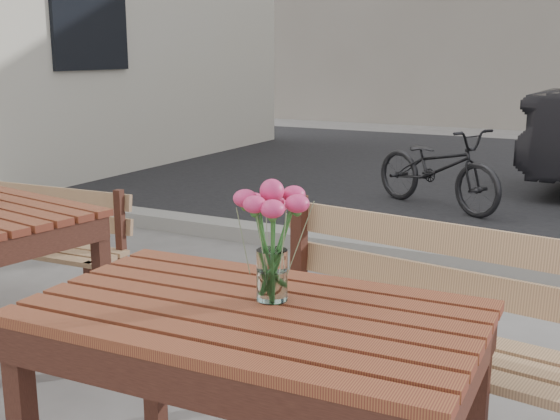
# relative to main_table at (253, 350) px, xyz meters

# --- Properties ---
(street) EXTENTS (30.00, 8.12, 0.12)m
(street) POSITION_rel_main_table_xyz_m (0.16, 5.25, -0.63)
(street) COLOR black
(street) RESTS_ON ground
(main_table) EXTENTS (1.32, 0.80, 0.80)m
(main_table) POSITION_rel_main_table_xyz_m (0.00, 0.00, 0.00)
(main_table) COLOR #5D2118
(main_table) RESTS_ON ground
(main_bench) EXTENTS (1.56, 0.65, 0.94)m
(main_bench) POSITION_rel_main_table_xyz_m (0.36, 0.77, -0.09)
(main_bench) COLOR #926C4B
(main_bench) RESTS_ON ground
(main_vase) EXTENTS (0.20, 0.20, 0.36)m
(main_vase) POSITION_rel_main_table_xyz_m (0.02, 0.08, 0.36)
(main_vase) COLOR white
(main_vase) RESTS_ON main_table
(second_bench) EXTENTS (1.26, 0.43, 0.77)m
(second_bench) POSITION_rel_main_table_xyz_m (-2.21, 1.26, -0.20)
(second_bench) COLOR #926C4B
(second_bench) RESTS_ON ground
(bicycle) EXTENTS (1.61, 1.17, 0.81)m
(bicycle) POSITION_rel_main_table_xyz_m (-0.83, 5.06, -0.26)
(bicycle) COLOR black
(bicycle) RESTS_ON ground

